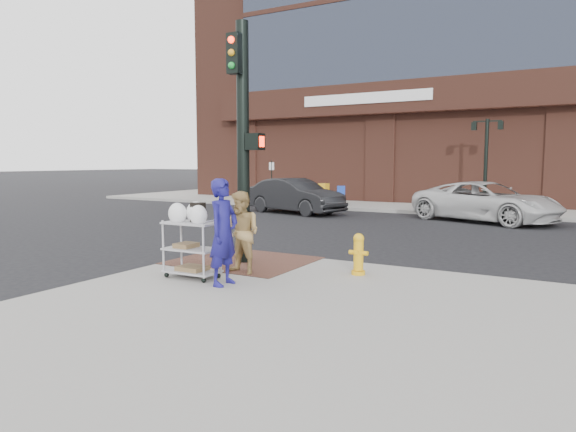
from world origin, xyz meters
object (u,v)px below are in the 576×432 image
Objects in this scene: pedestrian_tan at (242,233)px; utility_cart at (192,244)px; fire_hydrant at (358,254)px; woman_blue at (224,232)px; sedan_dark at (295,196)px; lamp_post at (486,154)px; traffic_signal_pole at (243,136)px; minivan_white at (486,202)px.

pedestrian_tan reaches higher than utility_cart.
woman_blue is at bearing -132.05° from fire_hydrant.
pedestrian_tan is 13.06m from sedan_dark.
traffic_signal_pole reaches higher than lamp_post.
woman_blue is 13.97m from sedan_dark.
traffic_signal_pole is at bearing 129.55° from pedestrian_tan.
traffic_signal_pole is 2.19m from pedestrian_tan.
minivan_white is at bearing -11.23° from woman_blue.
minivan_white is (7.89, 0.81, -0.01)m from sedan_dark.
traffic_signal_pole reaches higher than woman_blue.
lamp_post is 0.80× the size of traffic_signal_pole.
minivan_white is at bearing -80.12° from lamp_post.
woman_blue is at bearing -95.53° from lamp_post.
utility_cart is at bearing -171.81° from minivan_white.
fire_hydrant is at bearing -89.69° from lamp_post.
traffic_signal_pole is 3.43m from fire_hydrant.
sedan_dark is (-5.64, 12.78, -0.30)m from woman_blue.
traffic_signal_pole is at bearing -173.50° from minivan_white.
utility_cart is 3.13m from fire_hydrant.
utility_cart is (-0.02, -1.67, -2.04)m from traffic_signal_pole.
utility_cart is (-2.49, -16.90, -1.83)m from lamp_post.
sedan_dark is 13.51m from utility_cart.
traffic_signal_pole is at bearing -141.87° from sedan_dark.
sedan_dark is (-5.40, 11.89, -0.17)m from pedestrian_tan.
fire_hydrant is (-0.52, -11.67, -0.21)m from minivan_white.
minivan_white is (0.60, -3.46, -1.85)m from lamp_post.
pedestrian_tan is 2.00× the size of fire_hydrant.
traffic_signal_pole is 3.15× the size of pedestrian_tan.
lamp_post is 2.85× the size of utility_cart.
fire_hydrant is at bearing -131.41° from sedan_dark.
pedestrian_tan is 1.13× the size of utility_cart.
minivan_white is at bearing 87.44° from fire_hydrant.
utility_cart is at bearing 78.03° from woman_blue.
traffic_signal_pole is (-2.48, -15.23, 0.21)m from lamp_post.
fire_hydrant is (0.08, -15.13, -2.06)m from lamp_post.
lamp_post is 5.04× the size of fire_hydrant.
sedan_dark is 13.12m from fire_hydrant.
woman_blue is at bearing -65.60° from traffic_signal_pole.
woman_blue is 1.32× the size of utility_cart.
lamp_post is 2.15× the size of woman_blue.
pedestrian_tan is at bearing -141.13° from sedan_dark.
pedestrian_tan is at bearing -57.55° from traffic_signal_pole.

